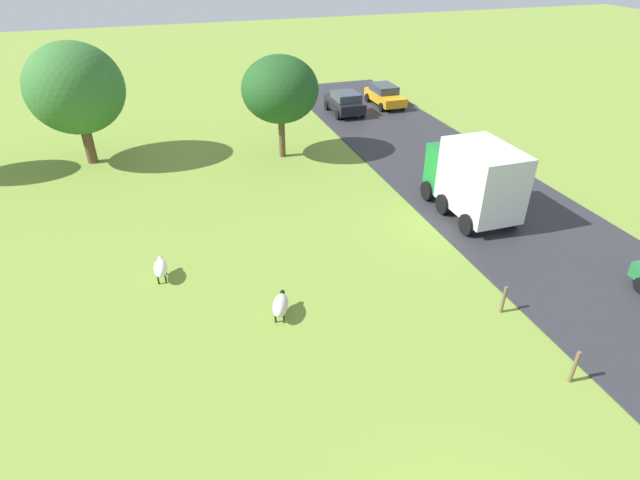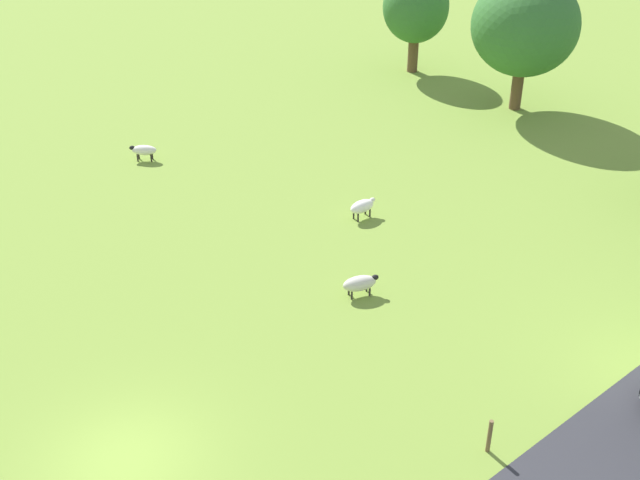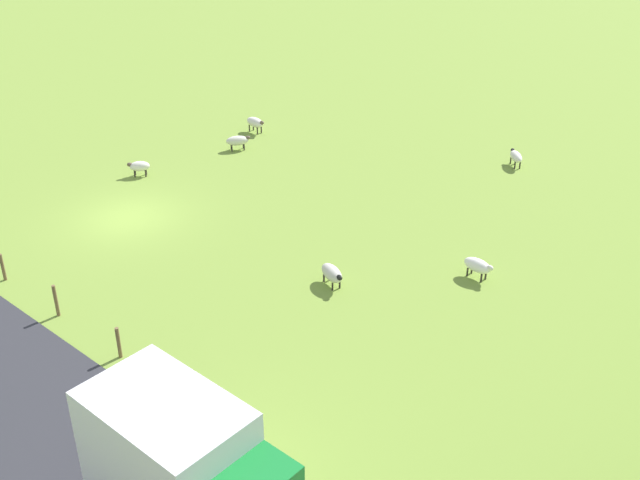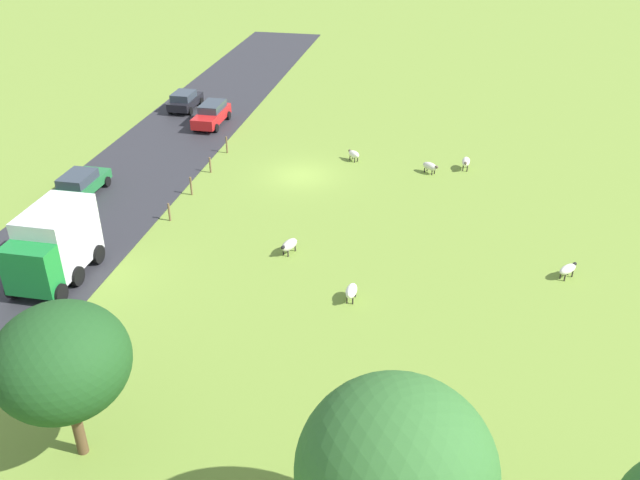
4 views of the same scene
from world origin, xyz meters
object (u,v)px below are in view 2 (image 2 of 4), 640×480
at_px(sheep_3, 360,283).
at_px(sheep_4, 144,150).
at_px(tree_0, 525,26).
at_px(tree_2, 416,7).
at_px(sheep_1, 362,206).

bearing_deg(sheep_3, sheep_4, -178.51).
xyz_separation_m(sheep_4, tree_0, (6.91, 17.55, 3.81)).
bearing_deg(tree_0, tree_2, -178.89).
height_order(sheep_3, tree_2, tree_2).
relative_size(tree_0, tree_2, 1.21).
distance_m(tree_0, tree_2, 7.23).
bearing_deg(sheep_3, tree_0, 112.34).
relative_size(sheep_3, sheep_4, 1.18).
xyz_separation_m(sheep_1, tree_0, (-3.21, 13.54, 3.79)).
bearing_deg(sheep_1, sheep_4, -158.37).
bearing_deg(sheep_1, tree_0, 103.32).
height_order(sheep_4, tree_2, tree_2).
relative_size(sheep_1, tree_0, 0.18).
bearing_deg(tree_0, sheep_1, -76.68).
relative_size(sheep_3, tree_0, 0.20).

